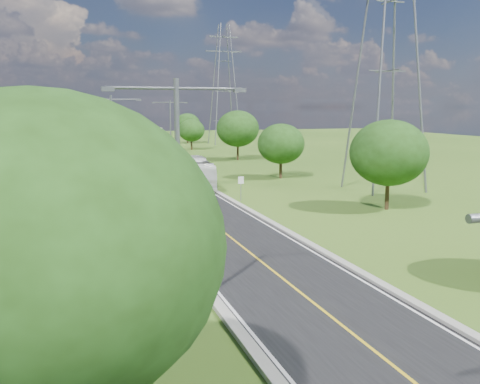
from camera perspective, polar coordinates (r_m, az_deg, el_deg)
The scene contains 22 objects.
ground at distance 71.01m, azimuth -9.43°, elevation 1.77°, with size 260.00×260.00×0.00m, color #305016.
road at distance 76.91m, azimuth -10.10°, elevation 2.32°, with size 8.00×150.00×0.06m, color black.
curb_left at distance 76.44m, azimuth -13.26°, elevation 2.24°, with size 0.50×150.00×0.22m, color gray.
curb_right at distance 77.58m, azimuth -6.99°, elevation 2.51°, with size 0.50×150.00×0.22m, color gray.
speed_limit_sign at distance 50.66m, azimuth 0.10°, elevation 0.82°, with size 0.55×0.09×2.40m.
overpass at distance 150.19m, azimuth -14.05°, elevation 6.32°, with size 30.00×3.00×3.20m.
streetlight_near_left at distance 22.31m, azimuth -6.64°, elevation 1.51°, with size 5.90×0.25×10.00m.
streetlight_mid_left at distance 54.95m, azimuth -13.46°, elevation 5.77°, with size 5.90×0.25×10.00m.
streetlight_far_right at distance 89.25m, azimuth -7.43°, elevation 7.11°, with size 5.90×0.25×10.00m.
power_tower_near at distance 59.50m, azimuth 15.50°, elevation 13.70°, with size 9.00×6.40×28.00m.
power_tower_far at distance 129.98m, azimuth -1.71°, elevation 11.32°, with size 9.00×6.40×28.00m.
tree_lc at distance 59.98m, azimuth -22.47°, elevation 5.24°, with size 7.56×7.56×8.79m.
tree_ld at distance 84.06m, azimuth -22.58°, elevation 5.71°, with size 6.72×6.72×7.82m.
tree_le at distance 107.88m, azimuth -20.24°, elevation 6.10°, with size 5.88×5.88×6.84m.
tree_lf at distance 12.09m, azimuth -20.75°, elevation -5.74°, with size 7.98×7.98×9.28m.
tree_rb at distance 47.78m, azimuth 15.60°, elevation 4.04°, with size 6.72×6.72×7.82m.
tree_rc at distance 66.84m, azimuth 4.39°, elevation 5.15°, with size 5.88×5.88×6.84m.
tree_rd at distance 90.02m, azimuth -0.24°, elevation 6.77°, with size 7.14×7.14×8.30m.
tree_re at distance 112.57m, azimuth -5.20°, elevation 6.56°, with size 5.46×5.46×6.35m.
tree_rf at distance 132.82m, azimuth -5.64°, elevation 7.19°, with size 6.30×6.30×7.33m.
bus_outbound at distance 59.33m, azimuth -4.78°, elevation 2.08°, with size 2.72×11.64×3.24m, color white.
bus_inbound at distance 68.72m, azimuth -11.22°, elevation 2.90°, with size 2.74×11.70×3.26m, color silver.
Camera 1 is at (-10.30, -9.70, 8.85)m, focal length 40.00 mm.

